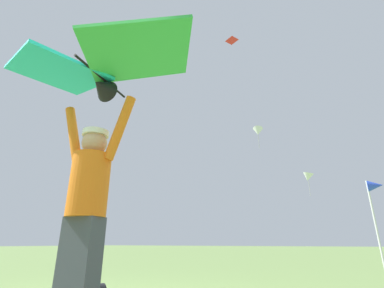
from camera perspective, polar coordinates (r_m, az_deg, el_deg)
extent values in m
cube|color=#424751|center=(2.63, -22.20, -22.68)|extent=(0.33, 0.25, 0.82)
cylinder|color=orange|center=(2.67, -20.30, -7.85)|extent=(0.40, 0.40, 0.56)
sphere|color=tan|center=(2.77, -19.35, 0.16)|extent=(0.23, 0.23, 0.23)
cylinder|color=white|center=(2.80, -19.13, 1.99)|extent=(0.28, 0.28, 0.05)
cylinder|color=orange|center=(2.66, -14.55, 3.25)|extent=(0.29, 0.14, 0.62)
cylinder|color=orange|center=(2.97, -23.12, 1.75)|extent=(0.29, 0.14, 0.62)
cylinder|color=black|center=(3.07, -17.84, 12.67)|extent=(0.17, 0.80, 0.02)
cube|color=green|center=(2.81, -10.86, 17.83)|extent=(1.24, 1.21, 0.23)
cube|color=#19B2AD|center=(3.33, -25.76, 13.02)|extent=(1.12, 1.02, 0.23)
cone|color=black|center=(3.02, -18.04, 11.05)|extent=(0.27, 0.24, 0.24)
cone|color=white|center=(22.44, 13.35, 2.51)|extent=(1.02, 1.13, 0.82)
cylinder|color=#A4A4A4|center=(22.14, 13.52, 0.48)|extent=(0.03, 0.03, 1.10)
cone|color=white|center=(36.49, 22.66, -6.26)|extent=(1.77, 1.66, 1.38)
cylinder|color=#A4A4A4|center=(36.24, 22.94, -8.33)|extent=(0.05, 0.05, 1.76)
pyramid|color=red|center=(23.53, 8.15, 20.35)|extent=(1.04, 1.04, 0.17)
cylinder|color=silver|center=(6.96, 33.54, -13.85)|extent=(0.04, 0.04, 1.87)
cone|color=blue|center=(7.05, 33.43, -7.13)|extent=(0.28, 0.24, 0.24)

